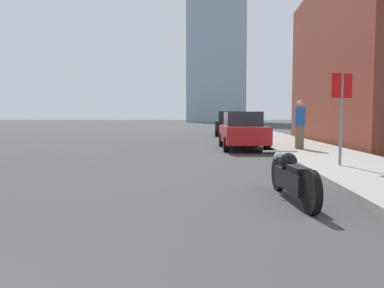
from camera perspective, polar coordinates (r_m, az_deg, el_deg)
sidewalk at (r=41.21m, az=8.58°, el=2.28°), size 2.84×240.00×0.15m
motorcycle at (r=6.25m, az=14.98°, el=-4.92°), size 0.62×2.30×0.75m
parked_car_red at (r=15.95m, az=7.66°, el=2.07°), size 1.94×4.65×1.56m
parked_car_black at (r=27.18m, az=5.76°, el=3.10°), size 2.12×4.20×1.76m
parked_car_silver at (r=39.68m, az=5.17°, el=3.41°), size 1.97×4.08×1.77m
stop_sign at (r=9.98m, az=21.82°, el=5.84°), size 0.57×0.26×2.26m
pedestrian at (r=14.64m, az=16.10°, el=3.01°), size 0.36×0.26×1.82m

